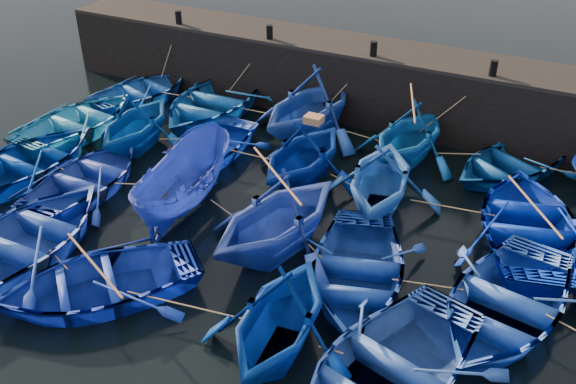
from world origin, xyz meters
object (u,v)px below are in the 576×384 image
at_px(boat_0, 143,91).
at_px(boat_8, 207,147).
at_px(wooden_crate, 314,119).
at_px(boat_13, 30,160).

height_order(boat_0, boat_8, boat_0).
bearing_deg(wooden_crate, boat_8, -179.15).
bearing_deg(boat_8, boat_13, -140.50).
relative_size(boat_13, wooden_crate, 9.64).
distance_m(boat_0, wooden_crate, 9.15).
relative_size(boat_0, boat_8, 1.00).
distance_m(boat_8, boat_13, 5.50).
height_order(boat_13, wooden_crate, wooden_crate).
bearing_deg(boat_13, wooden_crate, -151.50).
height_order(boat_0, wooden_crate, wooden_crate).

